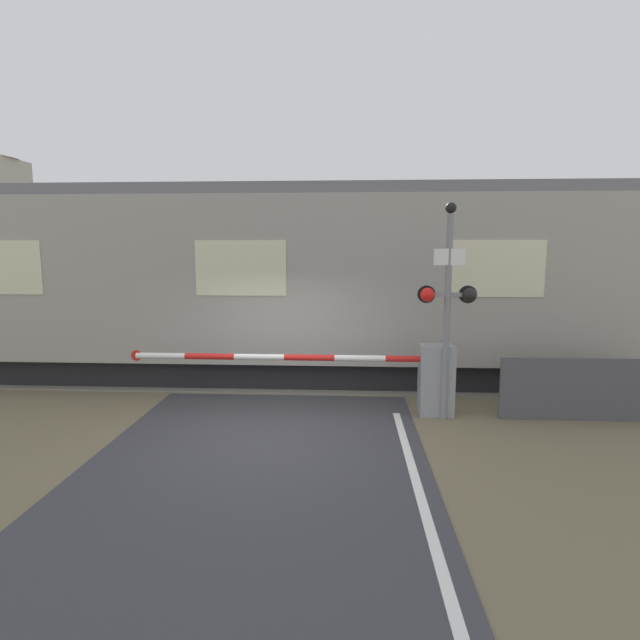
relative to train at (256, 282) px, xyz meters
name	(u,v)px	position (x,y,z in m)	size (l,w,h in m)	color
ground_plane	(271,432)	(0.89, -3.72, -2.18)	(80.00, 80.00, 0.00)	#6B6047
track_bed	(295,374)	(0.89, 0.00, -2.16)	(36.00, 3.20, 0.13)	slate
train	(256,282)	(0.00, 0.00, 0.00)	(18.19, 3.16, 4.27)	black
crossing_barrier	(411,376)	(3.26, -2.66, -1.48)	(5.85, 0.44, 1.26)	gray
signal_post	(448,299)	(3.82, -2.91, -0.08)	(1.00, 0.26, 3.71)	gray
roadside_fence	(584,390)	(6.21, -2.85, -1.63)	(2.86, 0.06, 1.10)	#4C4C51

